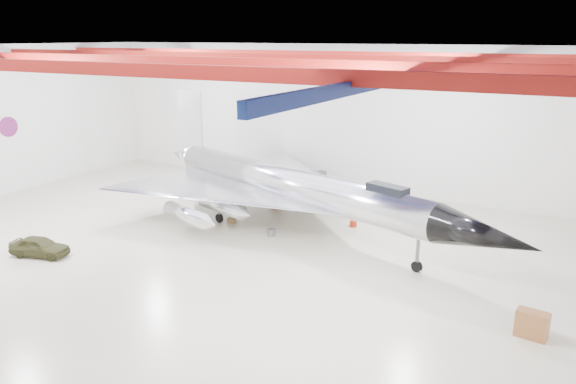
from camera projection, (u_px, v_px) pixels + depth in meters
The scene contains 15 objects.
floor at pixel (212, 244), 32.41m from camera, with size 40.00×40.00×0.00m, color #B7AF92.
wall_back at pixel (324, 117), 43.60m from camera, with size 40.00×40.00×0.00m, color silver.
ceiling at pixel (204, 47), 29.45m from camera, with size 40.00×40.00×0.00m, color #0A0F38.
ceiling_structure at pixel (205, 61), 29.63m from camera, with size 39.50×29.50×1.08m.
wall_roundel at pixel (9, 127), 41.97m from camera, with size 1.50×1.50×0.10m, color #B21414.
jet_aircraft at pixel (291, 189), 34.32m from camera, with size 27.77×20.48×7.79m.
jeep at pixel (39, 246), 30.47m from camera, with size 1.30×3.24×1.10m, color #3A3A1D.
desk at pixel (532, 324), 22.22m from camera, with size 1.22×0.61×1.12m, color brown.
toolbox_red at pixel (274, 207), 38.95m from camera, with size 0.39×0.31×0.27m, color #A52910.
engine_drum at pixel (271, 233), 33.61m from camera, with size 0.47×0.47×0.42m, color #59595B.
parts_bin at pixel (339, 210), 37.84m from camera, with size 0.69×0.55×0.48m, color olive.
crate_small at pixel (218, 192), 42.70m from camera, with size 0.32×0.26×0.23m, color #59595B.
tool_chest at pixel (353, 224), 35.23m from camera, with size 0.45×0.45×0.41m, color #A52910.
oil_barrel at pixel (232, 220), 35.96m from camera, with size 0.47×0.38×0.33m, color olive.
spares_box at pixel (315, 205), 39.14m from camera, with size 0.43×0.43×0.39m, color #59595B.
Camera 1 is at (18.46, -24.56, 11.61)m, focal length 35.00 mm.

